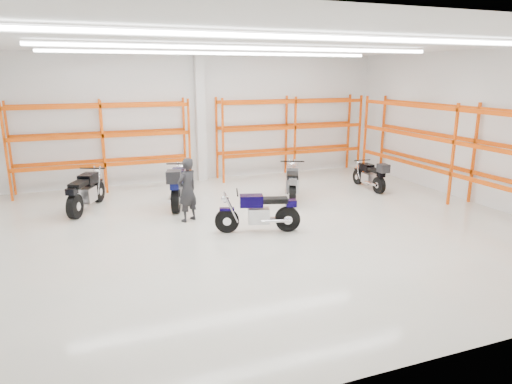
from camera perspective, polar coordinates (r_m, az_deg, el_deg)
name	(u,v)px	position (r m, az deg, el deg)	size (l,w,h in m)	color
ground	(259,228)	(11.64, 0.36, -4.50)	(14.00, 14.00, 0.00)	beige
room_shell	(259,96)	(11.04, 0.34, 11.87)	(14.02, 12.02, 4.51)	white
motorcycle_main	(262,213)	(11.22, 0.69, -2.62)	(2.07, 0.91, 1.04)	black
motorcycle_back_a	(85,193)	(13.79, -20.58, -0.11)	(1.14, 2.17, 1.13)	black
motorcycle_back_b	(177,187)	(13.52, -9.79, 0.66)	(1.09, 2.41, 1.26)	black
motorcycle_back_c	(292,184)	(14.07, 4.54, 1.05)	(1.14, 2.14, 1.12)	black
motorcycle_back_d	(371,176)	(15.78, 14.19, 1.96)	(0.62, 1.95, 1.00)	black
standing_man	(187,190)	(12.09, -8.59, 0.26)	(0.62, 0.41, 1.70)	black
structural_column	(201,119)	(16.64, -6.95, 9.10)	(0.32, 0.32, 4.50)	white
pallet_racking_back_left	(102,137)	(15.88, -18.65, 6.51)	(5.67, 0.87, 3.00)	#D93D00
pallet_racking_back_right	(291,129)	(17.50, 4.35, 7.90)	(5.67, 0.87, 3.00)	#D93D00
pallet_racking_side	(465,144)	(14.78, 24.65, 5.51)	(0.87, 9.07, 3.00)	#D93D00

